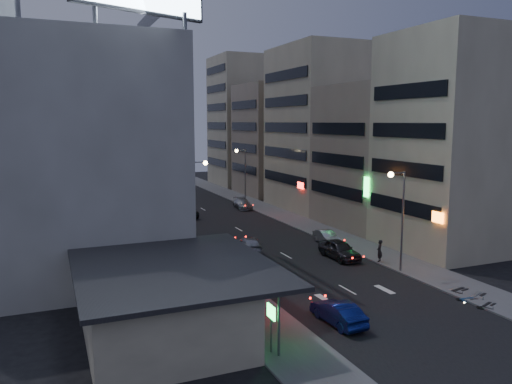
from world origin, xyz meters
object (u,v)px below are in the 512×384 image
scooter_blue (474,290)px  scooter_silver_b (457,280)px  parked_car_right_mid (327,237)px  parked_car_left (185,212)px  parked_car_right_far (243,204)px  scooter_black_a (489,294)px  road_car_silver (250,244)px  person (379,251)px  scooter_black_b (462,279)px  parked_car_right_near (339,249)px  road_car_blue (338,313)px  scooter_silver_a (479,283)px

scooter_blue → scooter_silver_b: (0.45, 1.98, 0.00)m
parked_car_right_mid → parked_car_left: (-9.40, 18.89, 0.00)m
parked_car_right_far → scooter_black_a: (1.92, -40.21, 0.00)m
parked_car_right_far → road_car_silver: size_ratio=1.00×
scooter_silver_b → parked_car_right_mid: bearing=-2.6°
parked_car_right_far → person: (1.08, -29.47, 0.38)m
scooter_black_b → parked_car_right_mid: bearing=-5.7°
parked_car_right_near → parked_car_right_mid: (1.70, 5.01, -0.16)m
scooter_black_a → road_car_blue: bearing=64.5°
scooter_silver_b → scooter_black_b: bearing=-123.8°
road_car_silver → scooter_black_b: road_car_silver is taller
parked_car_left → scooter_silver_b: parked_car_left is taller
person → parked_car_right_near: bearing=-86.8°
road_car_blue → parked_car_right_mid: bearing=-121.2°
parked_car_right_near → parked_car_right_mid: bearing=71.1°
parked_car_right_mid → road_car_blue: 19.67m
road_car_silver → parked_car_left: bearing=-74.2°
parked_car_left → parked_car_right_far: size_ratio=1.01×
road_car_blue → scooter_silver_b: bearing=-172.1°
parked_car_right_near → road_car_blue: bearing=-122.6°
parked_car_right_far → scooter_silver_b: (2.18, -37.15, -0.06)m
parked_car_right_near → scooter_silver_b: size_ratio=2.92×
scooter_blue → scooter_black_b: 1.99m
scooter_blue → scooter_black_a: bearing=-162.8°
scooter_black_b → road_car_silver: bearing=19.7°
parked_car_right_far → road_car_blue: size_ratio=1.12×
parked_car_right_mid → scooter_black_b: (2.13, -15.33, 0.07)m
person → scooter_silver_a: (1.72, -9.05, -0.31)m
road_car_blue → road_car_silver: 17.55m
parked_car_right_near → scooter_silver_b: (3.50, -10.17, -0.20)m
parked_car_right_near → scooter_black_b: bearing=-69.8°
parked_car_right_mid → parked_car_right_far: bearing=97.0°
road_car_blue → scooter_black_b: (11.60, 1.91, 0.04)m
parked_car_right_mid → person: person is taller
parked_car_left → scooter_black_a: (10.94, -37.14, 0.02)m
road_car_blue → scooter_black_a: 11.06m
parked_car_left → scooter_blue: (10.75, -36.05, -0.04)m
parked_car_right_far → scooter_silver_b: bearing=-79.5°
parked_car_left → scooter_blue: bearing=99.3°
parked_car_right_mid → scooter_black_a: (1.54, -18.25, 0.02)m
parked_car_left → scooter_silver_a: 37.36m
parked_car_right_mid → road_car_blue: bearing=-112.8°
parked_car_right_mid → scooter_silver_a: size_ratio=1.94×
parked_car_right_near → scooter_blue: bearing=-76.0°
parked_car_right_near → scooter_black_a: parked_car_right_near is taller
road_car_blue → scooter_blue: road_car_blue is taller
parked_car_left → road_car_silver: road_car_silver is taller
parked_car_right_far → scooter_blue: (1.74, -39.13, -0.06)m
scooter_silver_a → scooter_blue: (-1.06, -0.61, -0.13)m
parked_car_right_near → person: (2.40, -2.50, 0.24)m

